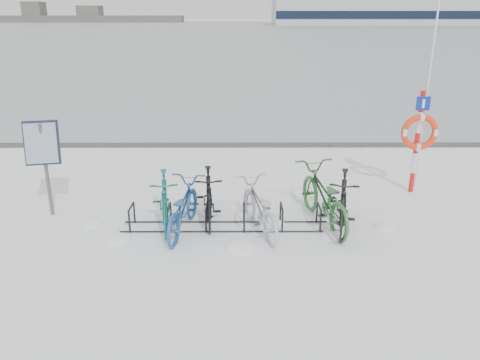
% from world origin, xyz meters
% --- Properties ---
extents(ground, '(900.00, 900.00, 0.00)m').
position_xyz_m(ground, '(0.00, 0.00, 0.00)').
color(ground, white).
rests_on(ground, ground).
extents(ice_sheet, '(400.00, 298.00, 0.02)m').
position_xyz_m(ice_sheet, '(0.00, 155.00, 0.01)').
color(ice_sheet, '#9CA8B0').
rests_on(ice_sheet, ground).
extents(quay_edge, '(400.00, 0.25, 0.10)m').
position_xyz_m(quay_edge, '(0.00, 5.90, 0.05)').
color(quay_edge, '#3F3F42').
rests_on(quay_edge, ground).
extents(bike_rack, '(4.00, 0.48, 0.46)m').
position_xyz_m(bike_rack, '(0.00, 0.00, 0.18)').
color(bike_rack, black).
rests_on(bike_rack, ground).
extents(info_board, '(0.69, 0.37, 1.97)m').
position_xyz_m(info_board, '(-3.59, 0.61, 1.42)').
color(info_board, '#595B5E').
rests_on(info_board, ground).
extents(lifebuoy_station, '(0.82, 0.23, 4.27)m').
position_xyz_m(lifebuoy_station, '(4.27, 1.87, 1.43)').
color(lifebuoy_station, red).
rests_on(lifebuoy_station, ground).
extents(shoreline, '(180.00, 12.00, 9.50)m').
position_xyz_m(shoreline, '(-122.02, 260.00, 2.79)').
color(shoreline, '#4E4E4E').
rests_on(shoreline, ground).
extents(bike_0, '(0.77, 1.86, 1.08)m').
position_xyz_m(bike_0, '(-1.17, 0.12, 0.54)').
color(bike_0, '#136663').
rests_on(bike_0, ground).
extents(bike_1, '(0.97, 2.01, 1.01)m').
position_xyz_m(bike_1, '(-0.81, -0.12, 0.50)').
color(bike_1, '#205399').
rests_on(bike_1, ground).
extents(bike_2, '(0.64, 1.82, 1.07)m').
position_xyz_m(bike_2, '(-0.34, 0.37, 0.54)').
color(bike_2, black).
rests_on(bike_2, ground).
extents(bike_3, '(1.19, 2.02, 1.00)m').
position_xyz_m(bike_3, '(0.64, -0.11, 0.50)').
color(bike_3, '#B7B8C0').
rests_on(bike_3, ground).
extents(bike_4, '(1.25, 2.36, 1.18)m').
position_xyz_m(bike_4, '(1.91, 0.21, 0.59)').
color(bike_4, '#2F6934').
rests_on(bike_4, ground).
extents(bike_5, '(0.94, 1.95, 1.13)m').
position_xyz_m(bike_5, '(2.25, 0.00, 0.56)').
color(bike_5, black).
rests_on(bike_5, ground).
extents(snow_drifts, '(6.16, 2.11, 0.21)m').
position_xyz_m(snow_drifts, '(0.20, -0.10, 0.00)').
color(snow_drifts, white).
rests_on(snow_drifts, ground).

